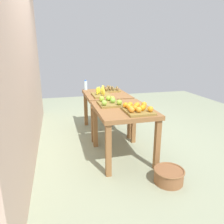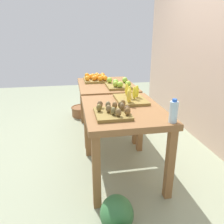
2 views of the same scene
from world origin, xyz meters
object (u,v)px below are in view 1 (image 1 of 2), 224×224
(display_table_right, at_px, (106,99))
(apple_bin, at_px, (110,102))
(watermelon_pile, at_px, (107,112))
(water_bottle, at_px, (86,85))
(display_table_left, at_px, (123,116))
(banana_crate, at_px, (101,94))
(kiwi_bin, at_px, (110,89))
(wicker_basket, at_px, (169,175))
(orange_bin, at_px, (137,109))

(display_table_right, bearing_deg, apple_bin, 170.72)
(apple_bin, bearing_deg, watermelon_pile, -11.70)
(watermelon_pile, bearing_deg, apple_bin, 168.30)
(water_bottle, bearing_deg, display_table_left, -168.21)
(apple_bin, relative_size, banana_crate, 0.93)
(kiwi_bin, bearing_deg, wicker_basket, -174.19)
(watermelon_pile, distance_m, wicker_basket, 2.79)
(apple_bin, height_order, kiwi_bin, apple_bin)
(orange_bin, bearing_deg, display_table_right, 4.94)
(apple_bin, bearing_deg, water_bottle, 7.80)
(apple_bin, bearing_deg, wicker_basket, -154.31)
(display_table_right, distance_m, kiwi_bin, 0.27)
(banana_crate, relative_size, kiwi_bin, 1.22)
(watermelon_pile, bearing_deg, water_bottle, 127.31)
(display_table_left, bearing_deg, display_table_right, 0.00)
(orange_bin, relative_size, watermelon_pile, 0.63)
(display_table_right, distance_m, orange_bin, 1.38)
(kiwi_bin, height_order, wicker_basket, kiwi_bin)
(apple_bin, bearing_deg, banana_crate, -0.94)
(water_bottle, height_order, wicker_basket, water_bottle)
(watermelon_pile, bearing_deg, display_table_right, 165.88)
(display_table_right, relative_size, kiwi_bin, 2.89)
(orange_bin, relative_size, water_bottle, 2.12)
(display_table_left, bearing_deg, banana_crate, 8.41)
(kiwi_bin, bearing_deg, orange_bin, 179.30)
(apple_bin, distance_m, kiwi_bin, 1.10)
(banana_crate, height_order, kiwi_bin, banana_crate)
(display_table_left, height_order, watermelon_pile, display_table_left)
(display_table_left, xyz_separation_m, banana_crate, (0.91, 0.13, 0.16))
(display_table_right, xyz_separation_m, water_bottle, (0.45, 0.33, 0.21))
(display_table_right, bearing_deg, banana_crate, 147.95)
(apple_bin, relative_size, watermelon_pile, 0.58)
(display_table_left, distance_m, orange_bin, 0.31)
(kiwi_bin, relative_size, wicker_basket, 0.94)
(orange_bin, height_order, watermelon_pile, orange_bin)
(orange_bin, xyz_separation_m, kiwi_bin, (1.54, -0.02, -0.01))
(wicker_basket, bearing_deg, banana_crate, 15.87)
(display_table_left, relative_size, apple_bin, 2.55)
(banana_crate, bearing_deg, orange_bin, -167.64)
(orange_bin, height_order, banana_crate, banana_crate)
(kiwi_bin, height_order, water_bottle, water_bottle)
(orange_bin, relative_size, kiwi_bin, 1.22)
(display_table_right, height_order, apple_bin, apple_bin)
(water_bottle, bearing_deg, watermelon_pile, -52.69)
(apple_bin, relative_size, kiwi_bin, 1.13)
(kiwi_bin, bearing_deg, display_table_right, 142.94)
(apple_bin, xyz_separation_m, watermelon_pile, (1.76, -0.36, -0.69))
(banana_crate, relative_size, wicker_basket, 1.15)
(display_table_right, distance_m, watermelon_pile, 1.04)
(orange_bin, xyz_separation_m, apple_bin, (0.48, 0.26, -0.01))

